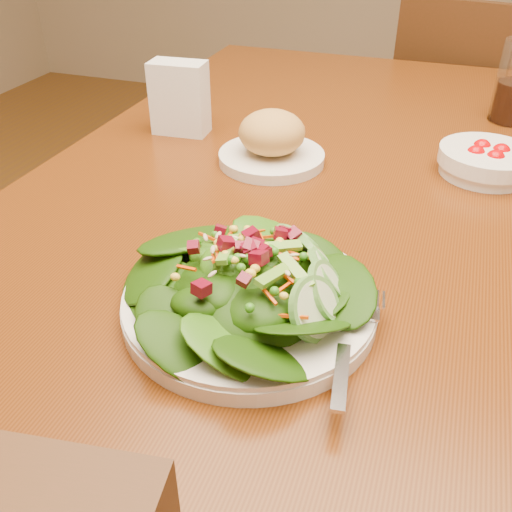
% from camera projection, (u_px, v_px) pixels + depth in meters
% --- Properties ---
extents(ground_plane, '(5.00, 5.00, 0.00)m').
position_uv_depth(ground_plane, '(311.00, 489.00, 1.25)').
color(ground_plane, brown).
extents(dining_table, '(0.90, 1.40, 0.75)m').
position_uv_depth(dining_table, '(334.00, 240.00, 0.89)').
color(dining_table, '#5A2A0C').
rests_on(dining_table, ground_plane).
extents(chair_far, '(0.49, 0.49, 0.88)m').
position_uv_depth(chair_far, '(463.00, 152.00, 1.62)').
color(chair_far, black).
rests_on(chair_far, ground_plane).
extents(salad_plate, '(0.26, 0.26, 0.08)m').
position_uv_depth(salad_plate, '(258.00, 291.00, 0.57)').
color(salad_plate, white).
rests_on(salad_plate, dining_table).
extents(bread_plate, '(0.16, 0.16, 0.08)m').
position_uv_depth(bread_plate, '(272.00, 142.00, 0.87)').
color(bread_plate, white).
rests_on(bread_plate, dining_table).
extents(tomato_bowl, '(0.14, 0.14, 0.05)m').
position_uv_depth(tomato_bowl, '(486.00, 161.00, 0.85)').
color(tomato_bowl, white).
rests_on(tomato_bowl, dining_table).
extents(napkin_holder, '(0.10, 0.06, 0.12)m').
position_uv_depth(napkin_holder, '(180.00, 96.00, 0.96)').
color(napkin_holder, white).
rests_on(napkin_holder, dining_table).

